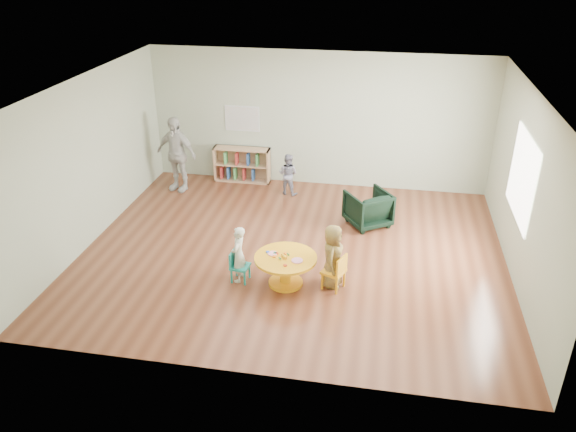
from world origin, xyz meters
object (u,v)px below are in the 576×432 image
object	(u,v)px
child_left	(239,254)
kid_chair_right	(336,271)
activity_table	(286,265)
adult_caretaker	(176,154)
kid_chair_left	(238,265)
armchair	(368,208)
bookshelf	(242,164)
child_right	(333,256)
toddler	(288,174)

from	to	relation	value
child_left	kid_chair_right	bearing A→B (deg)	94.14
activity_table	child_left	size ratio (longest dim) A/B	1.05
child_left	adult_caretaker	xyz separation A→B (m)	(-2.13, 3.16, 0.33)
kid_chair_left	armchair	world-z (taller)	armchair
bookshelf	child_right	xyz separation A→B (m)	(2.37, -3.74, 0.14)
activity_table	armchair	distance (m)	2.48
bookshelf	adult_caretaker	bearing A→B (deg)	-149.74
adult_caretaker	armchair	bearing A→B (deg)	2.48
kid_chair_right	adult_caretaker	xyz separation A→B (m)	(-3.63, 3.13, 0.48)
activity_table	child_right	bearing A→B (deg)	7.56
kid_chair_left	adult_caretaker	world-z (taller)	adult_caretaker
kid_chair_right	adult_caretaker	size ratio (longest dim) A/B	0.36
activity_table	child_left	world-z (taller)	child_left
kid_chair_left	child_left	world-z (taller)	child_left
kid_chair_left	toddler	distance (m)	3.35
kid_chair_left	kid_chair_right	distance (m)	1.51
armchair	child_right	world-z (taller)	child_right
armchair	adult_caretaker	xyz separation A→B (m)	(-3.98, 0.93, 0.45)
activity_table	kid_chair_right	size ratio (longest dim) A/B	1.66
armchair	kid_chair_left	bearing A→B (deg)	15.71
kid_chair_left	adult_caretaker	size ratio (longest dim) A/B	0.32
toddler	adult_caretaker	size ratio (longest dim) A/B	0.55
armchair	toddler	xyz separation A→B (m)	(-1.69, 1.11, 0.10)
armchair	child_left	xyz separation A→B (m)	(-1.85, -2.22, 0.13)
bookshelf	child_right	bearing A→B (deg)	-57.68
kid_chair_left	armchair	distance (m)	2.91
kid_chair_left	bookshelf	bearing A→B (deg)	-160.34
bookshelf	kid_chair_left	bearing A→B (deg)	-76.47
kid_chair_left	armchair	xyz separation A→B (m)	(1.86, 2.24, 0.06)
kid_chair_right	child_right	world-z (taller)	child_right
child_right	adult_caretaker	bearing A→B (deg)	52.85
kid_chair_right	toddler	bearing A→B (deg)	44.43
activity_table	toddler	bearing A→B (deg)	99.65
activity_table	adult_caretaker	distance (m)	4.27
child_right	kid_chair_right	bearing A→B (deg)	-137.83
armchair	child_right	bearing A→B (deg)	44.11
bookshelf	toddler	size ratio (longest dim) A/B	1.39
activity_table	toddler	distance (m)	3.37
kid_chair_left	child_left	distance (m)	0.19
bookshelf	child_right	world-z (taller)	child_right
kid_chair_left	toddler	bearing A→B (deg)	-176.88
bookshelf	kid_chair_right	bearing A→B (deg)	-57.53
child_left	adult_caretaker	bearing A→B (deg)	-142.70
armchair	adult_caretaker	distance (m)	4.12
child_left	child_right	xyz separation A→B (m)	(1.42, 0.11, 0.05)
activity_table	bookshelf	distance (m)	4.18
kid_chair_left	adult_caretaker	bearing A→B (deg)	-140.08
child_left	activity_table	bearing A→B (deg)	94.49
activity_table	child_left	bearing A→B (deg)	-178.74
kid_chair_right	toddler	size ratio (longest dim) A/B	0.66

